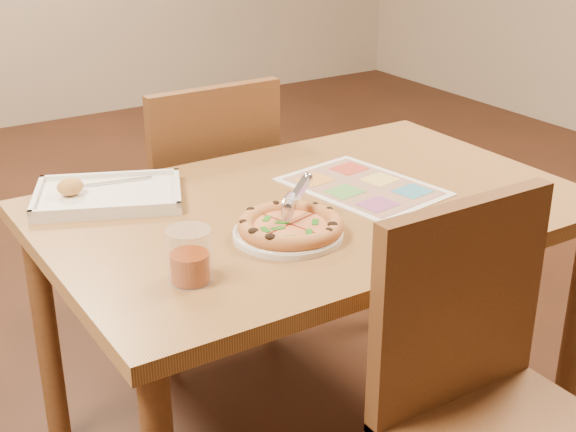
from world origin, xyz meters
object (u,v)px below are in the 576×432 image
pizza (291,226)px  appetizer_tray (105,196)px  dining_table (313,235)px  glass_tumbler (190,259)px  pizza_cutter (295,197)px  menu (363,186)px  chair_far (204,187)px  plate (288,234)px  chair_near (488,376)px

pizza → appetizer_tray: size_ratio=0.56×
dining_table → glass_tumbler: glass_tumbler is taller
appetizer_tray → pizza_cutter: bearing=-51.8°
menu → dining_table: bearing=-172.8°
chair_far → pizza: bearing=78.3°
plate → glass_tumbler: bearing=-165.3°
chair_far → plate: bearing=77.8°
plate → menu: bearing=25.3°
appetizer_tray → glass_tumbler: size_ratio=3.78×
pizza_cutter → glass_tumbler: size_ratio=1.10×
chair_far → pizza_cutter: (-0.12, -0.70, 0.23)m
dining_table → pizza_cutter: bearing=-139.8°
plate → pizza: size_ratio=1.04×
appetizer_tray → pizza: bearing=-57.2°
plate → pizza: bearing=-4.3°
pizza → menu: (0.32, 0.15, -0.02)m
glass_tumbler → menu: glass_tumbler is taller
chair_far → plate: (-0.16, -0.73, 0.16)m
pizza → glass_tumbler: size_ratio=2.14×
chair_far → appetizer_tray: bearing=36.7°
chair_near → chair_far: size_ratio=1.00×
appetizer_tray → menu: 0.65m
pizza → chair_near: bearing=-72.0°
pizza_cutter → menu: 0.32m
chair_near → chair_far: 1.20m
chair_far → plate: 0.77m
menu → chair_far: bearing=105.9°
dining_table → glass_tumbler: 0.50m
dining_table → pizza: 0.23m
chair_near → glass_tumbler: bearing=137.4°
menu → plate: bearing=-154.7°
chair_far → menu: size_ratio=1.21×
pizza_cutter → menu: bearing=-8.2°
pizza → glass_tumbler: bearing=-165.7°
glass_tumbler → menu: size_ratio=0.28×
pizza_cutter → dining_table: bearing=8.9°
dining_table → appetizer_tray: bearing=145.9°
chair_near → dining_table: bearing=90.0°
dining_table → pizza: pizza is taller
chair_far → menu: (0.17, -0.58, 0.16)m
chair_far → pizza_cutter: chair_far is taller
chair_near → menu: bearing=75.1°
appetizer_tray → glass_tumbler: glass_tumbler is taller
chair_near → plate: size_ratio=1.92×
pizza → appetizer_tray: appetizer_tray is taller
pizza_cutter → glass_tumbler: 0.33m
dining_table → appetizer_tray: appetizer_tray is taller
menu → appetizer_tray: bearing=155.7°
dining_table → menu: bearing=7.2°
chair_far → glass_tumbler: bearing=61.8°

